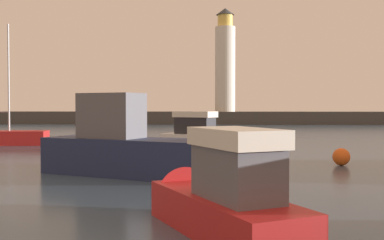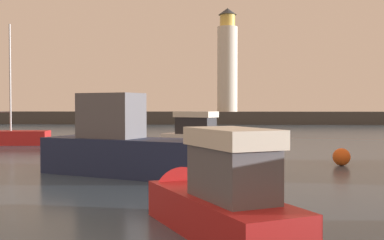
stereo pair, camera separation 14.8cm
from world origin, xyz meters
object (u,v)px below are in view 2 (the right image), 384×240
motorboat_3 (209,196)px  mooring_buoy (342,157)px  sailboat_moored (2,137)px  motorboat_1 (144,150)px  lighthouse (227,63)px  motorboat_4 (218,139)px

motorboat_3 → mooring_buoy: bearing=63.2°
sailboat_moored → mooring_buoy: (20.08, -10.30, -0.14)m
motorboat_1 → mooring_buoy: bearing=23.9°
sailboat_moored → mooring_buoy: sailboat_moored is taller
lighthouse → motorboat_1: 53.71m
lighthouse → motorboat_4: size_ratio=2.29×
lighthouse → motorboat_4: bearing=-91.9°
lighthouse → sailboat_moored: (-16.12, -39.00, -8.53)m
lighthouse → motorboat_1: bearing=-94.6°
motorboat_1 → motorboat_4: motorboat_1 is taller
motorboat_4 → mooring_buoy: bearing=-46.4°
lighthouse → motorboat_4: (-1.48, -43.58, -8.31)m
motorboat_3 → sailboat_moored: bearing=123.9°
motorboat_3 → mooring_buoy: size_ratio=7.34×
motorboat_1 → mooring_buoy: (8.20, 3.64, -0.61)m
motorboat_1 → motorboat_3: 7.95m
motorboat_3 → mooring_buoy: (5.65, 11.16, -0.33)m
motorboat_3 → motorboat_4: 16.89m
motorboat_4 → mooring_buoy: size_ratio=8.65×
sailboat_moored → motorboat_3: bearing=-56.1°
motorboat_3 → motorboat_4: (0.20, 16.89, 0.02)m
motorboat_1 → mooring_buoy: motorboat_1 is taller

